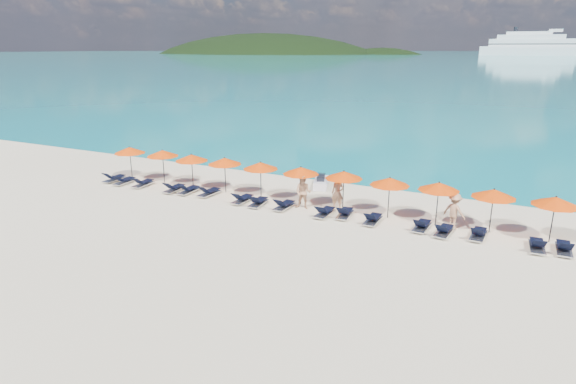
% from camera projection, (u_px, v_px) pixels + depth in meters
% --- Properties ---
extents(ground, '(1400.00, 1400.00, 0.00)m').
position_uv_depth(ground, '(261.00, 231.00, 23.99)').
color(ground, beige).
extents(sea, '(1600.00, 1300.00, 0.01)m').
position_uv_depth(sea, '(524.00, 54.00, 590.75)').
color(sea, '#1FA9B2').
rests_on(sea, ground).
extents(headland_main, '(374.00, 242.00, 126.50)m').
position_uv_depth(headland_main, '(263.00, 84.00, 625.48)').
color(headland_main, black).
rests_on(headland_main, ground).
extents(headland_small, '(162.00, 126.00, 85.50)m').
position_uv_depth(headland_small, '(380.00, 85.00, 578.40)').
color(headland_small, black).
rests_on(headland_small, ground).
extents(cruise_ship, '(119.70, 22.67, 33.18)m').
position_uv_depth(cruise_ship, '(545.00, 47.00, 477.02)').
color(cruise_ship, white).
rests_on(cruise_ship, ground).
extents(jetski, '(1.49, 2.39, 0.80)m').
position_uv_depth(jetski, '(321.00, 182.00, 31.31)').
color(jetski, white).
rests_on(jetski, ground).
extents(beachgoer_a, '(0.77, 0.59, 1.88)m').
position_uv_depth(beachgoer_a, '(338.00, 193.00, 26.93)').
color(beachgoer_a, tan).
rests_on(beachgoer_a, ground).
extents(beachgoer_b, '(0.99, 0.64, 1.91)m').
position_uv_depth(beachgoer_b, '(303.00, 192.00, 26.99)').
color(beachgoer_b, tan).
rests_on(beachgoer_b, ground).
extents(beachgoer_c, '(1.31, 0.97, 1.84)m').
position_uv_depth(beachgoer_c, '(454.00, 211.00, 24.03)').
color(beachgoer_c, tan).
rests_on(beachgoer_c, ground).
extents(umbrella_0, '(2.10, 2.10, 2.28)m').
position_uv_depth(umbrella_0, '(130.00, 150.00, 32.86)').
color(umbrella_0, black).
rests_on(umbrella_0, ground).
extents(umbrella_1, '(2.10, 2.10, 2.28)m').
position_uv_depth(umbrella_1, '(162.00, 153.00, 31.90)').
color(umbrella_1, black).
rests_on(umbrella_1, ground).
extents(umbrella_2, '(2.10, 2.10, 2.28)m').
position_uv_depth(umbrella_2, '(192.00, 158.00, 30.63)').
color(umbrella_2, black).
rests_on(umbrella_2, ground).
extents(umbrella_3, '(2.10, 2.10, 2.28)m').
position_uv_depth(umbrella_3, '(225.00, 161.00, 29.71)').
color(umbrella_3, black).
rests_on(umbrella_3, ground).
extents(umbrella_4, '(2.10, 2.10, 2.28)m').
position_uv_depth(umbrella_4, '(261.00, 166.00, 28.58)').
color(umbrella_4, black).
rests_on(umbrella_4, ground).
extents(umbrella_5, '(2.10, 2.10, 2.28)m').
position_uv_depth(umbrella_5, '(301.00, 171.00, 27.44)').
color(umbrella_5, black).
rests_on(umbrella_5, ground).
extents(umbrella_6, '(2.10, 2.10, 2.28)m').
position_uv_depth(umbrella_6, '(344.00, 175.00, 26.52)').
color(umbrella_6, black).
rests_on(umbrella_6, ground).
extents(umbrella_7, '(2.10, 2.10, 2.28)m').
position_uv_depth(umbrella_7, '(390.00, 182.00, 25.21)').
color(umbrella_7, black).
rests_on(umbrella_7, ground).
extents(umbrella_8, '(2.10, 2.10, 2.28)m').
position_uv_depth(umbrella_8, '(439.00, 186.00, 24.32)').
color(umbrella_8, black).
rests_on(umbrella_8, ground).
extents(umbrella_9, '(2.10, 2.10, 2.28)m').
position_uv_depth(umbrella_9, '(494.00, 193.00, 23.17)').
color(umbrella_9, black).
rests_on(umbrella_9, ground).
extents(umbrella_10, '(2.10, 2.10, 2.28)m').
position_uv_depth(umbrella_10, '(556.00, 201.00, 22.00)').
color(umbrella_10, black).
rests_on(umbrella_10, ground).
extents(lounger_0, '(0.63, 1.70, 0.66)m').
position_uv_depth(lounger_0, '(114.00, 178.00, 32.63)').
color(lounger_0, silver).
rests_on(lounger_0, ground).
extents(lounger_1, '(0.67, 1.72, 0.66)m').
position_uv_depth(lounger_1, '(124.00, 181.00, 32.03)').
color(lounger_1, silver).
rests_on(lounger_1, ground).
extents(lounger_2, '(0.72, 1.73, 0.66)m').
position_uv_depth(lounger_2, '(143.00, 183.00, 31.46)').
color(lounger_2, silver).
rests_on(lounger_2, ground).
extents(lounger_3, '(0.65, 1.71, 0.66)m').
position_uv_depth(lounger_3, '(174.00, 188.00, 30.33)').
color(lounger_3, silver).
rests_on(lounger_3, ground).
extents(lounger_4, '(0.62, 1.70, 0.66)m').
position_uv_depth(lounger_4, '(188.00, 190.00, 30.01)').
color(lounger_4, silver).
rests_on(lounger_4, ground).
extents(lounger_5, '(0.74, 1.74, 0.66)m').
position_uv_depth(lounger_5, '(209.00, 192.00, 29.54)').
color(lounger_5, silver).
rests_on(lounger_5, ground).
extents(lounger_6, '(0.69, 1.73, 0.66)m').
position_uv_depth(lounger_6, '(242.00, 199.00, 28.20)').
color(lounger_6, silver).
rests_on(lounger_6, ground).
extents(lounger_7, '(0.77, 1.75, 0.66)m').
position_uv_depth(lounger_7, '(258.00, 202.00, 27.66)').
color(lounger_7, silver).
rests_on(lounger_7, ground).
extents(lounger_8, '(0.71, 1.73, 0.66)m').
position_uv_depth(lounger_8, '(284.00, 205.00, 27.09)').
color(lounger_8, silver).
rests_on(lounger_8, ground).
extents(lounger_9, '(0.70, 1.73, 0.66)m').
position_uv_depth(lounger_9, '(324.00, 212.00, 25.97)').
color(lounger_9, silver).
rests_on(lounger_9, ground).
extents(lounger_10, '(0.77, 1.75, 0.66)m').
position_uv_depth(lounger_10, '(345.00, 213.00, 25.81)').
color(lounger_10, silver).
rests_on(lounger_10, ground).
extents(lounger_11, '(0.63, 1.70, 0.66)m').
position_uv_depth(lounger_11, '(373.00, 219.00, 24.92)').
color(lounger_11, silver).
rests_on(lounger_11, ground).
extents(lounger_12, '(0.71, 1.73, 0.66)m').
position_uv_depth(lounger_12, '(422.00, 225.00, 24.01)').
color(lounger_12, silver).
rests_on(lounger_12, ground).
extents(lounger_13, '(0.79, 1.76, 0.66)m').
position_uv_depth(lounger_13, '(444.00, 231.00, 23.35)').
color(lounger_13, silver).
rests_on(lounger_13, ground).
extents(lounger_14, '(0.71, 1.73, 0.66)m').
position_uv_depth(lounger_14, '(478.00, 234.00, 22.96)').
color(lounger_14, silver).
rests_on(lounger_14, ground).
extents(lounger_15, '(0.74, 1.74, 0.66)m').
position_uv_depth(lounger_15, '(537.00, 245.00, 21.62)').
color(lounger_15, silver).
rests_on(lounger_15, ground).
extents(lounger_16, '(0.66, 1.71, 0.66)m').
position_uv_depth(lounger_16, '(564.00, 248.00, 21.34)').
color(lounger_16, silver).
rests_on(lounger_16, ground).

